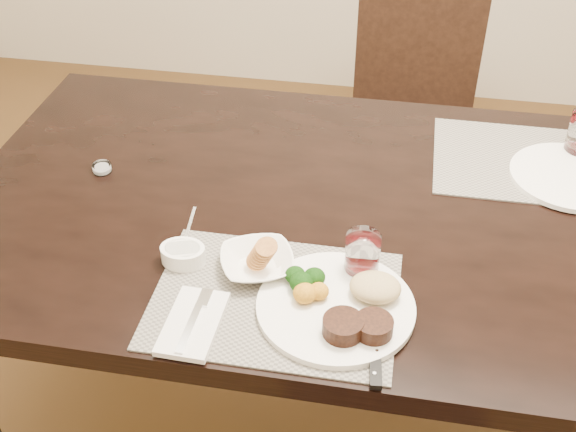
% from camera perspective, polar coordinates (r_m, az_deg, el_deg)
% --- Properties ---
extents(ground_plane, '(4.50, 4.50, 0.00)m').
position_cam_1_polar(ground_plane, '(2.13, 7.20, -15.92)').
color(ground_plane, '#4C3318').
rests_on(ground_plane, ground).
extents(dining_table, '(2.00, 1.00, 0.75)m').
position_cam_1_polar(dining_table, '(1.65, 8.98, -1.99)').
color(dining_table, black).
rests_on(dining_table, ground).
extents(chair_far, '(0.42, 0.42, 0.90)m').
position_cam_1_polar(chair_far, '(2.52, 9.77, 8.57)').
color(chair_far, black).
rests_on(chair_far, ground).
extents(placemat_near, '(0.46, 0.34, 0.00)m').
position_cam_1_polar(placemat_near, '(1.37, -1.05, -6.61)').
color(placemat_near, gray).
rests_on(placemat_near, dining_table).
extents(placemat_far, '(0.46, 0.34, 0.00)m').
position_cam_1_polar(placemat_far, '(1.83, 18.65, 4.02)').
color(placemat_far, gray).
rests_on(placemat_far, dining_table).
extents(dinner_plate, '(0.29, 0.29, 0.05)m').
position_cam_1_polar(dinner_plate, '(1.34, 4.38, -7.01)').
color(dinner_plate, white).
rests_on(dinner_plate, placemat_near).
extents(napkin_fork, '(0.10, 0.17, 0.02)m').
position_cam_1_polar(napkin_fork, '(1.33, -7.51, -8.37)').
color(napkin_fork, silver).
rests_on(napkin_fork, placemat_near).
extents(steak_knife, '(0.03, 0.24, 0.01)m').
position_cam_1_polar(steak_knife, '(1.28, 7.02, -10.66)').
color(steak_knife, white).
rests_on(steak_knife, placemat_near).
extents(cracker_bowl, '(0.18, 0.18, 0.06)m').
position_cam_1_polar(cracker_bowl, '(1.42, -2.46, -3.66)').
color(cracker_bowl, white).
rests_on(cracker_bowl, placemat_near).
extents(sauce_ramekin, '(0.09, 0.13, 0.07)m').
position_cam_1_polar(sauce_ramekin, '(1.45, -8.30, -2.95)').
color(sauce_ramekin, white).
rests_on(sauce_ramekin, placemat_near).
extents(wine_glass_near, '(0.07, 0.07, 0.09)m').
position_cam_1_polar(wine_glass_near, '(1.40, 5.88, -3.24)').
color(wine_glass_near, white).
rests_on(wine_glass_near, placemat_near).
extents(far_plate, '(0.28, 0.28, 0.01)m').
position_cam_1_polar(far_plate, '(1.79, 21.42, 2.92)').
color(far_plate, white).
rests_on(far_plate, placemat_far).
extents(salt_cellar, '(0.04, 0.04, 0.02)m').
position_cam_1_polar(salt_cellar, '(1.76, -14.48, 3.67)').
color(salt_cellar, white).
rests_on(salt_cellar, dining_table).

